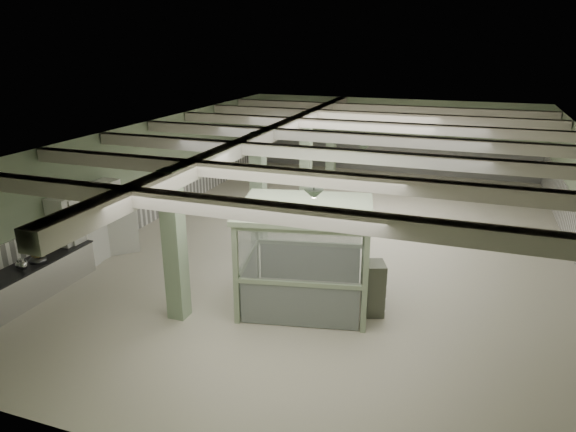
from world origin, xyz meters
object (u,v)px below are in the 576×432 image
(walkin_cooler, at_px, (90,225))
(guard_booth, at_px, (305,238))
(prep_counter, at_px, (13,291))
(filing_cabinet, at_px, (375,288))

(walkin_cooler, bearing_deg, guard_booth, -3.01)
(prep_counter, height_order, filing_cabinet, filing_cabinet)
(guard_booth, bearing_deg, filing_cabinet, -10.51)
(guard_booth, bearing_deg, prep_counter, -169.87)
(walkin_cooler, bearing_deg, filing_cabinet, -2.18)
(guard_booth, height_order, filing_cabinet, guard_booth)
(walkin_cooler, height_order, guard_booth, guard_booth)
(prep_counter, xyz_separation_m, filing_cabinet, (8.39, 2.68, 0.19))
(walkin_cooler, xyz_separation_m, filing_cabinet, (8.47, -0.32, -0.49))
(filing_cabinet, bearing_deg, prep_counter, 176.90)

